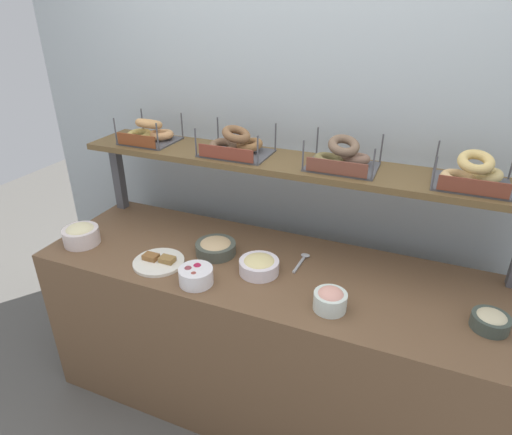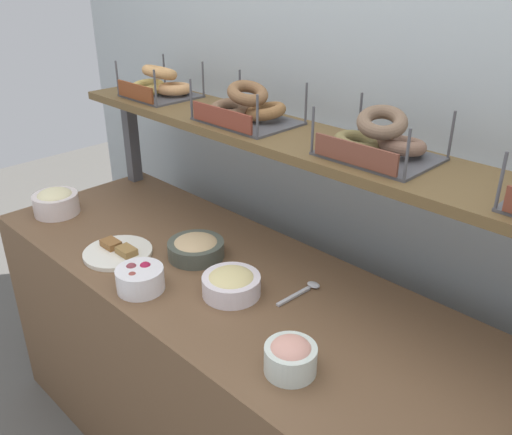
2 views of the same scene
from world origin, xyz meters
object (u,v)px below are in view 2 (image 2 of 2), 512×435
object	(u,v)px
bowl_egg_salad	(231,283)
bowl_potato_salad	(56,202)
bowl_lox_spread	(291,356)
bowl_beet_salad	(140,278)
bagel_basket_sesame	(160,85)
bagel_basket_poppy	(379,141)
serving_spoon_near_plate	(305,290)
bowl_hummus	(196,247)
serving_plate_white	(118,252)
bagel_basket_cinnamon_raisin	(247,108)

from	to	relation	value
bowl_egg_salad	bowl_potato_salad	distance (m)	0.93
bowl_lox_spread	bowl_potato_salad	distance (m)	1.29
bowl_beet_salad	bagel_basket_sesame	size ratio (longest dim) A/B	0.55
bagel_basket_poppy	serving_spoon_near_plate	bearing A→B (deg)	-124.77
bowl_hummus	bowl_beet_salad	bearing A→B (deg)	-82.29
bowl_beet_salad	bowl_hummus	size ratio (longest dim) A/B	0.77
bowl_hummus	bagel_basket_sesame	world-z (taller)	bagel_basket_sesame
bowl_egg_salad	serving_plate_white	xyz separation A→B (m)	(-0.46, -0.11, -0.03)
bowl_egg_salad	serving_spoon_near_plate	world-z (taller)	bowl_egg_salad
bowl_beet_salad	bagel_basket_poppy	size ratio (longest dim) A/B	0.48
bagel_basket_poppy	bowl_egg_salad	bearing A→B (deg)	-128.75
bowl_hummus	bagel_basket_sesame	bearing A→B (deg)	153.00
bowl_egg_salad	bowl_hummus	world-z (taller)	bowl_egg_salad
bowl_beet_salad	serving_spoon_near_plate	world-z (taller)	bowl_beet_salad
bowl_hummus	serving_spoon_near_plate	bearing A→B (deg)	13.51
bowl_beet_salad	serving_spoon_near_plate	bearing A→B (deg)	43.08
bagel_basket_poppy	bagel_basket_sesame	bearing A→B (deg)	179.97
bowl_potato_salad	bagel_basket_sesame	world-z (taller)	bagel_basket_sesame
bagel_basket_cinnamon_raisin	bowl_egg_salad	bearing A→B (deg)	-51.34
bowl_lox_spread	bagel_basket_cinnamon_raisin	size ratio (longest dim) A/B	0.41
bowl_egg_salad	bowl_hummus	size ratio (longest dim) A/B	0.93
bagel_basket_sesame	bagel_basket_poppy	size ratio (longest dim) A/B	0.88
bagel_basket_sesame	bagel_basket_cinnamon_raisin	bearing A→B (deg)	-1.21
serving_spoon_near_plate	serving_plate_white	bearing A→B (deg)	-155.31
bowl_potato_salad	bagel_basket_cinnamon_raisin	world-z (taller)	bagel_basket_cinnamon_raisin
bowl_lox_spread	bagel_basket_poppy	xyz separation A→B (m)	(-0.09, 0.46, 0.43)
bowl_lox_spread	serving_spoon_near_plate	distance (m)	0.37
bagel_basket_sesame	bowl_egg_salad	bearing A→B (deg)	-23.33
bowl_beet_salad	bowl_lox_spread	bearing A→B (deg)	5.03
bagel_basket_cinnamon_raisin	bagel_basket_poppy	world-z (taller)	bagel_basket_poppy
bowl_beet_salad	bagel_basket_poppy	world-z (taller)	bagel_basket_poppy
bagel_basket_cinnamon_raisin	bagel_basket_poppy	size ratio (longest dim) A/B	1.06
bowl_potato_salad	bagel_basket_sesame	size ratio (longest dim) A/B	0.65
serving_spoon_near_plate	bagel_basket_cinnamon_raisin	size ratio (longest dim) A/B	0.54
bowl_beet_salad	bagel_basket_cinnamon_raisin	bearing A→B (deg)	93.75
bowl_lox_spread	bagel_basket_sesame	world-z (taller)	bagel_basket_sesame
serving_plate_white	bagel_basket_poppy	size ratio (longest dim) A/B	0.77
serving_plate_white	bagel_basket_sesame	bearing A→B (deg)	124.34
bowl_potato_salad	bagel_basket_poppy	world-z (taller)	bagel_basket_poppy
bowl_lox_spread	serving_plate_white	distance (m)	0.82
serving_plate_white	bagel_basket_poppy	xyz separation A→B (m)	(0.73, 0.44, 0.47)
bagel_basket_poppy	bowl_hummus	bearing A→B (deg)	-153.63
bagel_basket_poppy	serving_plate_white	bearing A→B (deg)	-148.64
bowl_beet_salad	serving_plate_white	bearing A→B (deg)	164.03
bowl_beet_salad	serving_plate_white	xyz separation A→B (m)	(-0.24, 0.07, -0.03)
bowl_lox_spread	bagel_basket_cinnamon_raisin	world-z (taller)	bagel_basket_cinnamon_raisin
bowl_egg_salad	bowl_lox_spread	world-z (taller)	bowl_lox_spread
serving_spoon_near_plate	bagel_basket_sesame	distance (m)	1.04
bowl_egg_salad	bagel_basket_poppy	distance (m)	0.61
bowl_potato_salad	bowl_lox_spread	bearing A→B (deg)	-1.26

